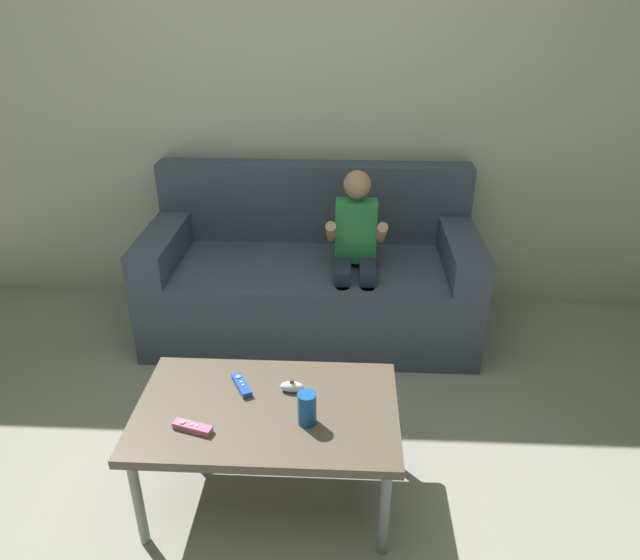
{
  "coord_description": "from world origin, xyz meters",
  "views": [
    {
      "loc": [
        0.29,
        -1.42,
        1.8
      ],
      "look_at": [
        0.18,
        0.89,
        0.62
      ],
      "focal_mm": 32.97,
      "sensor_mm": 36.0,
      "label": 1
    }
  ],
  "objects": [
    {
      "name": "nunchuk_white",
      "position": [
        0.1,
        0.34,
        0.45
      ],
      "size": [
        0.09,
        0.05,
        0.05
      ],
      "color": "white",
      "rests_on": "coffee_table"
    },
    {
      "name": "game_remote_pink_near_edge",
      "position": [
        -0.22,
        0.11,
        0.44
      ],
      "size": [
        0.14,
        0.07,
        0.03
      ],
      "color": "pink",
      "rests_on": "coffee_table"
    },
    {
      "name": "soda_can",
      "position": [
        0.17,
        0.17,
        0.49
      ],
      "size": [
        0.07,
        0.07,
        0.12
      ],
      "primitive_type": "cylinder",
      "color": "#1959B2",
      "rests_on": "coffee_table"
    },
    {
      "name": "game_remote_blue_far_corner",
      "position": [
        -0.09,
        0.35,
        0.44
      ],
      "size": [
        0.1,
        0.14,
        0.03
      ],
      "color": "blue",
      "rests_on": "coffee_table"
    },
    {
      "name": "couch",
      "position": [
        0.1,
        1.52,
        0.31
      ],
      "size": [
        1.78,
        0.8,
        0.89
      ],
      "color": "#474C60",
      "rests_on": "ground"
    },
    {
      "name": "coffee_table",
      "position": [
        0.02,
        0.24,
        0.39
      ],
      "size": [
        0.95,
        0.59,
        0.43
      ],
      "color": "brown",
      "rests_on": "ground"
    },
    {
      "name": "person_seated_on_couch",
      "position": [
        0.34,
        1.34,
        0.55
      ],
      "size": [
        0.3,
        0.37,
        0.96
      ],
      "color": "#282D47",
      "rests_on": "ground"
    },
    {
      "name": "ground_plane",
      "position": [
        0.0,
        0.0,
        0.0
      ],
      "size": [
        10.33,
        10.33,
        0.0
      ],
      "primitive_type": "plane",
      "color": "#9E998E"
    },
    {
      "name": "wall_back",
      "position": [
        0.0,
        1.92,
        1.25
      ],
      "size": [
        5.17,
        0.05,
        2.5
      ],
      "primitive_type": "cube",
      "color": "beige",
      "rests_on": "ground"
    }
  ]
}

